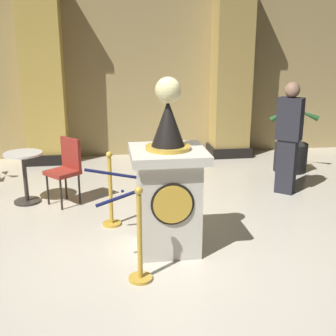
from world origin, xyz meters
The scene contains 12 objects.
ground_plane centered at (0.00, 0.00, 0.00)m, with size 11.11×11.11×0.00m, color beige.
back_wall centered at (0.00, 4.72, 1.78)m, with size 11.11×0.16×3.55m, color tan.
pedestal_clock centered at (-0.03, 0.28, 0.75)m, with size 0.82×0.82×1.94m.
stanchion_near centered at (-0.66, 1.03, 0.34)m, with size 0.24×0.24×0.98m.
stanchion_far centered at (-0.40, -0.37, 0.34)m, with size 0.24×0.24×0.98m.
velvet_rope centered at (-0.53, 0.33, 0.79)m, with size 0.84×0.87×0.22m.
column_left centered at (-1.83, 4.41, 1.69)m, with size 0.89×0.89×3.41m.
column_right centered at (1.83, 4.41, 1.69)m, with size 0.86×0.86×3.41m.
potted_palm_right centered at (2.62, 3.04, 0.33)m, with size 0.88×0.89×1.21m.
bystander_guest centered at (2.05, 1.91, 0.92)m, with size 0.42×0.40×1.72m.
cafe_table centered at (-1.88, 2.04, 0.48)m, with size 0.55×0.55×0.76m.
cafe_chair_red centered at (-1.28, 1.94, 0.57)m, with size 0.56×0.56×0.96m.
Camera 1 is at (-0.67, -4.21, 2.29)m, focal length 46.34 mm.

